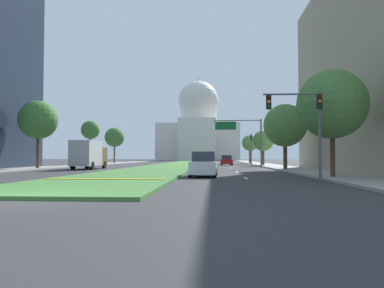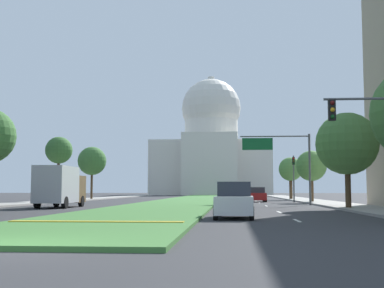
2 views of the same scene
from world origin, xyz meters
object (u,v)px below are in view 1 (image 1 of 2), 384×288
(street_tree_right_mid, at_px, (285,126))
(sedan_midblock, at_px, (208,162))
(capitol_building, at_px, (198,128))
(sedan_distant, at_px, (226,160))
(overhead_guide_sign, at_px, (243,132))
(street_tree_right_near, at_px, (332,104))
(street_tree_right_far, at_px, (263,141))
(street_tree_right_distant, at_px, (250,143))
(box_truck_delivery, at_px, (89,155))
(sedan_lead_stopped, at_px, (204,165))
(street_tree_left_mid, at_px, (38,120))
(street_tree_left_far, at_px, (90,130))
(street_tree_left_distant, at_px, (114,137))
(traffic_light_far_right, at_px, (251,145))
(traffic_light_near_right, at_px, (305,116))

(street_tree_right_mid, height_order, sedan_midblock, street_tree_right_mid)
(capitol_building, bearing_deg, sedan_distant, -83.92)
(capitol_building, bearing_deg, overhead_guide_sign, -83.63)
(street_tree_right_near, xyz_separation_m, street_tree_right_far, (0.03, 32.89, -0.90))
(street_tree_right_distant, relative_size, box_truck_delivery, 0.90)
(sedan_midblock, bearing_deg, capitol_building, 93.31)
(sedan_lead_stopped, bearing_deg, street_tree_right_far, 74.68)
(street_tree_left_mid, bearing_deg, capitol_building, 82.10)
(street_tree_right_mid, distance_m, box_truck_delivery, 22.02)
(capitol_building, relative_size, street_tree_right_mid, 4.58)
(sedan_distant, bearing_deg, street_tree_left_mid, -135.89)
(sedan_midblock, bearing_deg, sedan_distant, 80.69)
(street_tree_right_mid, height_order, street_tree_left_far, street_tree_left_far)
(street_tree_right_distant, bearing_deg, box_truck_delivery, -124.30)
(street_tree_left_distant, bearing_deg, street_tree_right_mid, -49.84)
(sedan_lead_stopped, bearing_deg, street_tree_left_distant, 113.45)
(street_tree_right_near, bearing_deg, traffic_light_far_right, 92.55)
(street_tree_left_far, bearing_deg, sedan_distant, 10.19)
(traffic_light_near_right, xyz_separation_m, sedan_distant, (-3.16, 39.52, -3.01))
(street_tree_right_near, relative_size, sedan_midblock, 1.49)
(sedan_lead_stopped, relative_size, sedan_midblock, 0.92)
(traffic_light_far_right, relative_size, sedan_lead_stopped, 1.19)
(traffic_light_near_right, relative_size, box_truck_delivery, 0.81)
(sedan_distant, xyz_separation_m, box_truck_delivery, (-16.37, -20.44, 0.89))
(capitol_building, relative_size, street_tree_left_mid, 4.07)
(traffic_light_far_right, height_order, sedan_distant, traffic_light_far_right)
(capitol_building, distance_m, sedan_midblock, 95.37)
(box_truck_delivery, bearing_deg, street_tree_right_far, 36.90)
(street_tree_left_mid, distance_m, sedan_lead_stopped, 23.81)
(overhead_guide_sign, relative_size, street_tree_right_distant, 1.12)
(sedan_lead_stopped, bearing_deg, street_tree_right_near, -14.96)
(street_tree_right_mid, xyz_separation_m, street_tree_left_distant, (-27.31, 32.37, 0.62))
(traffic_light_near_right, xyz_separation_m, street_tree_right_distant, (1.90, 50.49, 0.33))
(traffic_light_near_right, bearing_deg, street_tree_right_distant, 87.84)
(street_tree_left_mid, distance_m, street_tree_right_distant, 42.11)
(street_tree_left_distant, bearing_deg, sedan_lead_stopped, -66.55)
(sedan_distant, height_order, box_truck_delivery, box_truck_delivery)
(street_tree_left_mid, xyz_separation_m, street_tree_right_far, (27.57, 17.35, -1.67))
(street_tree_right_far, xyz_separation_m, sedan_midblock, (-8.39, -13.05, -3.08))
(capitol_building, xyz_separation_m, sedan_midblock, (5.47, -94.51, -11.60))
(street_tree_left_mid, relative_size, street_tree_right_mid, 1.12)
(traffic_light_far_right, xyz_separation_m, sedan_lead_stopped, (-6.79, -33.04, -2.48))
(traffic_light_far_right, xyz_separation_m, sedan_distant, (-4.00, 1.55, -2.53))
(street_tree_right_near, bearing_deg, street_tree_right_distant, 90.62)
(street_tree_left_far, relative_size, sedan_lead_stopped, 1.66)
(sedan_distant, bearing_deg, capitol_building, 96.08)
(sedan_midblock, bearing_deg, street_tree_right_mid, -35.22)
(overhead_guide_sign, relative_size, street_tree_right_far, 1.17)
(traffic_light_near_right, relative_size, street_tree_right_distant, 0.90)
(street_tree_right_near, distance_m, street_tree_right_distant, 47.81)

